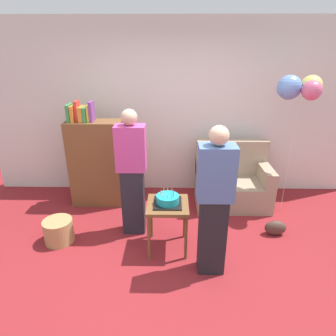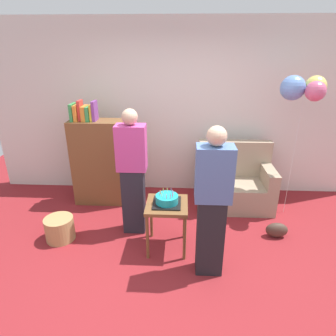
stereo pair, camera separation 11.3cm
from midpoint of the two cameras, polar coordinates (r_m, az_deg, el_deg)
name	(u,v)px [view 2 (the right image)]	position (r m, az deg, el deg)	size (l,w,h in m)	color
ground_plane	(173,269)	(3.42, 2.08, -19.12)	(8.00, 8.00, 0.00)	maroon
wall_back	(179,110)	(4.69, 2.77, 11.25)	(6.00, 0.10, 2.70)	silver
couch	(234,184)	(4.58, 13.57, -3.04)	(1.10, 0.70, 0.96)	gray
bookshelf	(99,161)	(4.52, -12.58, 1.41)	(0.80, 0.36, 1.59)	brown
side_table	(167,211)	(3.43, 0.74, -8.36)	(0.48, 0.48, 0.61)	brown
birthday_cake	(167,200)	(3.35, 0.75, -6.25)	(0.32, 0.32, 0.17)	black
person_blowing_candles	(132,173)	(3.63, -6.09, -0.94)	(0.36, 0.22, 1.63)	#23232D
person_holding_cake	(212,204)	(2.97, 9.74, -6.94)	(0.36, 0.22, 1.63)	black
wicker_basket	(60,229)	(3.99, -19.67, -11.13)	(0.36, 0.36, 0.30)	#A88451
handbag	(277,230)	(4.09, 21.27, -11.26)	(0.28, 0.14, 0.20)	#473328
balloon_bunch	(305,88)	(4.20, 25.90, 13.88)	(0.56, 0.44, 1.95)	silver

